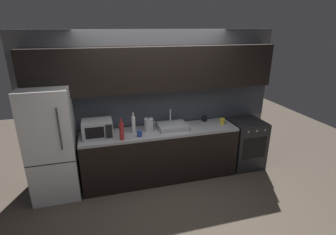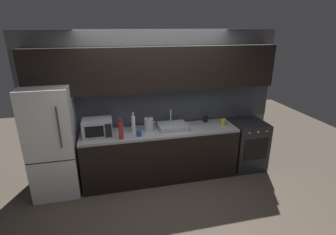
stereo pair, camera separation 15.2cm
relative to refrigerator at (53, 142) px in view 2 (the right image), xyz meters
name	(u,v)px [view 2 (the right image)]	position (x,y,z in m)	size (l,w,h in m)	color
ground_plane	(173,209)	(1.69, -0.90, -0.87)	(10.00, 10.00, 0.00)	#4C4238
back_wall	(156,88)	(1.69, 0.30, 0.68)	(4.36, 0.44, 2.50)	slate
counter_run	(161,154)	(1.69, 0.00, -0.42)	(2.62, 0.60, 0.90)	black
refrigerator	(53,142)	(0.00, 0.00, 0.00)	(0.68, 0.69, 1.74)	white
oven_range	(247,145)	(3.34, 0.00, -0.42)	(0.60, 0.62, 0.90)	#232326
microwave	(98,127)	(0.68, 0.02, 0.16)	(0.46, 0.35, 0.27)	#A8AAAF
sink_basin	(173,126)	(1.91, 0.03, 0.07)	(0.48, 0.38, 0.30)	#ADAFB5
kettle	(149,124)	(1.50, 0.03, 0.14)	(0.19, 0.15, 0.24)	#B7BABF
wine_bottle_red	(121,130)	(1.03, -0.20, 0.17)	(0.07, 0.07, 0.34)	#A82323
wine_bottle_white	(133,124)	(1.25, 0.03, 0.17)	(0.06, 0.06, 0.34)	silver
mug_dark	(205,119)	(2.57, 0.20, 0.08)	(0.08, 0.08, 0.10)	black
mug_yellow	(223,122)	(2.82, -0.01, 0.08)	(0.08, 0.08, 0.11)	gold
mug_blue	(139,133)	(1.31, -0.15, 0.07)	(0.08, 0.08, 0.09)	#234299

